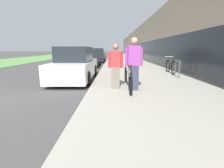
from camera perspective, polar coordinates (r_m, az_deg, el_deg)
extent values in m
cube|color=#A39E8E|center=(25.05, 3.90, 8.03)|extent=(4.78, 70.00, 0.10)
cube|color=gray|center=(34.17, 15.98, 12.54)|extent=(10.00, 70.00, 4.91)
cube|color=#1E2328|center=(33.20, 7.44, 10.85)|extent=(0.10, 63.00, 2.20)
cube|color=#5B9347|center=(31.65, -23.47, 7.75)|extent=(7.64, 70.00, 0.03)
torus|color=black|center=(7.50, 4.50, 3.29)|extent=(0.06, 0.70, 0.70)
torus|color=black|center=(5.38, 6.11, 0.06)|extent=(0.06, 0.70, 0.70)
cylinder|color=#B7BCC1|center=(6.41, 5.21, 3.81)|extent=(0.04, 1.83, 0.04)
cylinder|color=#B7BCC1|center=(6.00, 5.53, 2.33)|extent=(0.04, 1.09, 0.32)
cylinder|color=#B7BCC1|center=(5.71, 5.80, 4.34)|extent=(0.03, 0.03, 0.29)
cube|color=black|center=(5.69, 5.83, 5.78)|extent=(0.11, 0.22, 0.05)
cylinder|color=#B7BCC1|center=(7.29, 4.64, 5.94)|extent=(0.03, 0.03, 0.31)
cylinder|color=silver|center=(7.27, 4.66, 7.13)|extent=(0.52, 0.03, 0.03)
cube|color=#33384C|center=(6.06, 7.03, 2.06)|extent=(0.33, 0.24, 0.86)
cube|color=#933D93|center=(5.99, 7.20, 9.21)|extent=(0.40, 0.24, 0.66)
cylinder|color=#933D93|center=(5.96, 4.77, 8.93)|extent=(0.10, 0.10, 0.62)
cylinder|color=#933D93|center=(6.02, 9.60, 8.83)|extent=(0.10, 0.10, 0.62)
sphere|color=tan|center=(5.99, 7.32, 13.80)|extent=(0.23, 0.23, 0.23)
cube|color=#756B5B|center=(6.26, 1.14, 2.00)|extent=(0.29, 0.21, 0.76)
cube|color=#B23333|center=(6.19, 1.16, 8.15)|extent=(0.36, 0.21, 0.58)
cylinder|color=#B23333|center=(6.19, -0.93, 7.87)|extent=(0.09, 0.09, 0.55)
cylinder|color=#B23333|center=(6.19, 3.25, 7.86)|extent=(0.09, 0.09, 0.55)
sphere|color=#936B51|center=(6.18, 1.18, 12.10)|extent=(0.21, 0.21, 0.21)
cylinder|color=#4C4C51|center=(9.12, 21.13, 4.37)|extent=(0.05, 0.05, 0.82)
cylinder|color=#4C4C51|center=(9.63, 19.99, 4.79)|extent=(0.05, 0.05, 0.82)
cylinder|color=#4C4C51|center=(9.34, 20.72, 7.08)|extent=(0.05, 0.55, 0.05)
torus|color=black|center=(11.39, 17.80, 5.68)|extent=(0.06, 0.76, 0.76)
torus|color=black|center=(10.42, 19.46, 5.10)|extent=(0.06, 0.76, 0.76)
cylinder|color=black|center=(10.89, 18.67, 6.60)|extent=(0.04, 0.87, 0.04)
cylinder|color=black|center=(10.70, 18.98, 5.93)|extent=(0.04, 0.53, 0.34)
cylinder|color=black|center=(10.57, 19.28, 7.28)|extent=(0.03, 0.03, 0.31)
cube|color=black|center=(10.56, 19.33, 8.13)|extent=(0.11, 0.22, 0.05)
cylinder|color=black|center=(11.29, 18.05, 7.63)|extent=(0.03, 0.03, 0.33)
cylinder|color=silver|center=(11.28, 18.10, 8.46)|extent=(0.52, 0.03, 0.03)
cube|color=white|center=(8.72, -11.82, 4.77)|extent=(1.66, 4.51, 0.77)
cube|color=#1E2328|center=(8.67, -12.01, 9.54)|extent=(1.43, 2.25, 0.68)
cylinder|color=black|center=(10.24, -14.38, 4.28)|extent=(0.22, 0.60, 0.60)
cylinder|color=black|center=(9.96, -5.83, 4.39)|extent=(0.22, 0.60, 0.60)
cylinder|color=black|center=(7.68, -19.44, 1.72)|extent=(0.22, 0.60, 0.60)
cylinder|color=black|center=(7.30, -8.08, 1.80)|extent=(0.22, 0.60, 0.60)
ellipsoid|color=navy|center=(15.02, -7.22, 7.17)|extent=(1.58, 4.03, 0.57)
cube|color=#1E2328|center=(15.49, -7.01, 8.81)|extent=(1.11, 0.04, 0.26)
cylinder|color=black|center=(16.29, -9.25, 7.00)|extent=(0.22, 0.60, 0.60)
cylinder|color=black|center=(16.11, -4.05, 7.07)|extent=(0.22, 0.60, 0.60)
cylinder|color=black|center=(13.99, -10.84, 6.25)|extent=(0.22, 0.60, 0.60)
cylinder|color=black|center=(13.79, -4.80, 6.34)|extent=(0.22, 0.60, 0.60)
cube|color=black|center=(20.66, -5.11, 8.73)|extent=(1.90, 4.47, 0.83)
cube|color=#1E2328|center=(20.64, -5.14, 10.72)|extent=(1.63, 2.23, 0.61)
cylinder|color=black|center=(22.10, -7.07, 8.17)|extent=(0.22, 0.60, 0.60)
cylinder|color=black|center=(21.94, -2.44, 8.23)|extent=(0.22, 0.60, 0.60)
cylinder|color=black|center=(19.45, -8.08, 7.72)|extent=(0.22, 0.60, 0.60)
cylinder|color=black|center=(19.27, -2.83, 7.79)|extent=(0.22, 0.60, 0.60)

